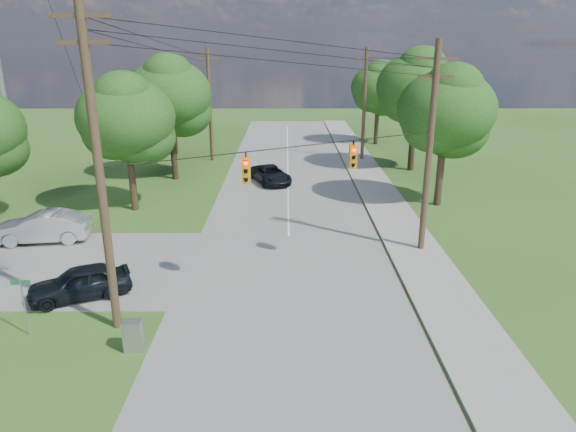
{
  "coord_description": "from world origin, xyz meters",
  "views": [
    {
      "loc": [
        1.86,
        -16.87,
        10.25
      ],
      "look_at": [
        1.94,
        5.0,
        2.9
      ],
      "focal_mm": 32.0,
      "sensor_mm": 36.0,
      "label": 1
    }
  ],
  "objects_px": {
    "car_main_north": "(271,174)",
    "car_cross_silver": "(42,227)",
    "pole_north_w": "(210,104)",
    "pole_sw": "(99,167)",
    "pole_north_e": "(364,104)",
    "control_cabinet": "(133,336)",
    "car_cross_dark": "(80,282)",
    "pole_ne": "(430,147)"
  },
  "relations": [
    {
      "from": "pole_sw",
      "to": "pole_north_w",
      "type": "xyz_separation_m",
      "value": [
        -0.4,
        29.6,
        -1.1
      ]
    },
    {
      "from": "car_main_north",
      "to": "pole_sw",
      "type": "bearing_deg",
      "value": -124.42
    },
    {
      "from": "pole_ne",
      "to": "car_cross_silver",
      "type": "bearing_deg",
      "value": 176.51
    },
    {
      "from": "car_cross_dark",
      "to": "control_cabinet",
      "type": "bearing_deg",
      "value": 15.96
    },
    {
      "from": "pole_ne",
      "to": "car_main_north",
      "type": "distance_m",
      "value": 16.66
    },
    {
      "from": "car_main_north",
      "to": "pole_north_w",
      "type": "bearing_deg",
      "value": 103.76
    },
    {
      "from": "pole_sw",
      "to": "control_cabinet",
      "type": "relative_size",
      "value": 10.4
    },
    {
      "from": "pole_sw",
      "to": "control_cabinet",
      "type": "xyz_separation_m",
      "value": [
        1.1,
        -1.62,
        -5.65
      ]
    },
    {
      "from": "control_cabinet",
      "to": "pole_ne",
      "type": "bearing_deg",
      "value": 34.57
    },
    {
      "from": "pole_north_e",
      "to": "control_cabinet",
      "type": "height_order",
      "value": "pole_north_e"
    },
    {
      "from": "car_cross_silver",
      "to": "control_cabinet",
      "type": "height_order",
      "value": "car_cross_silver"
    },
    {
      "from": "pole_north_e",
      "to": "car_main_north",
      "type": "distance_m",
      "value": 12.52
    },
    {
      "from": "car_cross_dark",
      "to": "pole_ne",
      "type": "bearing_deg",
      "value": 84.18
    },
    {
      "from": "car_cross_dark",
      "to": "car_cross_silver",
      "type": "relative_size",
      "value": 0.83
    },
    {
      "from": "pole_north_e",
      "to": "car_cross_silver",
      "type": "height_order",
      "value": "pole_north_e"
    },
    {
      "from": "pole_sw",
      "to": "car_cross_silver",
      "type": "relative_size",
      "value": 2.4
    },
    {
      "from": "pole_sw",
      "to": "pole_north_e",
      "type": "distance_m",
      "value": 32.55
    },
    {
      "from": "pole_sw",
      "to": "car_main_north",
      "type": "height_order",
      "value": "pole_sw"
    },
    {
      "from": "pole_ne",
      "to": "car_cross_dark",
      "type": "relative_size",
      "value": 2.54
    },
    {
      "from": "pole_north_e",
      "to": "car_cross_dark",
      "type": "xyz_separation_m",
      "value": [
        -15.73,
        -27.3,
        -4.39
      ]
    },
    {
      "from": "pole_north_e",
      "to": "car_cross_dark",
      "type": "relative_size",
      "value": 2.42
    },
    {
      "from": "pole_ne",
      "to": "car_cross_dark",
      "type": "bearing_deg",
      "value": -161.38
    },
    {
      "from": "pole_sw",
      "to": "car_cross_dark",
      "type": "xyz_separation_m",
      "value": [
        -2.23,
        2.3,
        -5.49
      ]
    },
    {
      "from": "pole_north_e",
      "to": "car_cross_silver",
      "type": "bearing_deg",
      "value": -134.28
    },
    {
      "from": "car_cross_silver",
      "to": "pole_ne",
      "type": "bearing_deg",
      "value": 78.7
    },
    {
      "from": "pole_ne",
      "to": "car_cross_silver",
      "type": "height_order",
      "value": "pole_ne"
    },
    {
      "from": "car_cross_dark",
      "to": "control_cabinet",
      "type": "height_order",
      "value": "car_cross_dark"
    },
    {
      "from": "pole_ne",
      "to": "pole_north_w",
      "type": "bearing_deg",
      "value": 122.29
    },
    {
      "from": "car_cross_silver",
      "to": "pole_north_e",
      "type": "bearing_deg",
      "value": 127.91
    },
    {
      "from": "car_cross_silver",
      "to": "car_cross_dark",
      "type": "bearing_deg",
      "value": 26.83
    },
    {
      "from": "pole_north_w",
      "to": "control_cabinet",
      "type": "bearing_deg",
      "value": -87.25
    },
    {
      "from": "car_main_north",
      "to": "control_cabinet",
      "type": "distance_m",
      "value": 23.27
    },
    {
      "from": "pole_north_w",
      "to": "control_cabinet",
      "type": "distance_m",
      "value": 31.58
    },
    {
      "from": "pole_sw",
      "to": "car_main_north",
      "type": "bearing_deg",
      "value": 76.09
    },
    {
      "from": "car_cross_silver",
      "to": "pole_north_w",
      "type": "bearing_deg",
      "value": 155.19
    },
    {
      "from": "pole_sw",
      "to": "car_cross_silver",
      "type": "bearing_deg",
      "value": 127.37
    },
    {
      "from": "car_main_north",
      "to": "car_cross_silver",
      "type": "bearing_deg",
      "value": -154.52
    },
    {
      "from": "pole_north_e",
      "to": "car_main_north",
      "type": "bearing_deg",
      "value": -134.67
    },
    {
      "from": "car_cross_silver",
      "to": "control_cabinet",
      "type": "distance_m",
      "value": 13.07
    },
    {
      "from": "car_cross_dark",
      "to": "car_main_north",
      "type": "xyz_separation_m",
      "value": [
        7.5,
        18.98,
        -0.05
      ]
    },
    {
      "from": "pole_ne",
      "to": "pole_north_e",
      "type": "height_order",
      "value": "pole_ne"
    },
    {
      "from": "pole_north_e",
      "to": "control_cabinet",
      "type": "distance_m",
      "value": 33.9
    }
  ]
}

